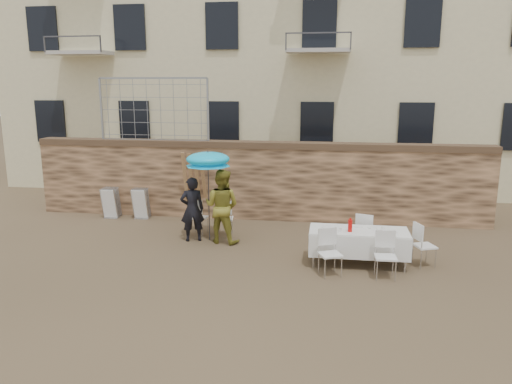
# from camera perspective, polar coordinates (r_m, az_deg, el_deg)

# --- Properties ---
(ground) EXTENTS (80.00, 80.00, 0.00)m
(ground) POSITION_cam_1_polar(r_m,az_deg,el_deg) (9.97, -4.22, -10.54)
(ground) COLOR brown
(ground) RESTS_ON ground
(stone_wall) EXTENTS (13.00, 0.50, 2.20)m
(stone_wall) POSITION_cam_1_polar(r_m,az_deg,el_deg) (14.37, 0.08, 1.26)
(stone_wall) COLOR brown
(stone_wall) RESTS_ON ground
(chain_link_fence) EXTENTS (3.20, 0.06, 1.80)m
(chain_link_fence) POSITION_cam_1_polar(r_m,az_deg,el_deg) (14.85, -11.60, 9.16)
(chain_link_fence) COLOR gray
(chain_link_fence) RESTS_ON stone_wall
(man_suit) EXTENTS (0.69, 0.57, 1.62)m
(man_suit) POSITION_cam_1_polar(r_m,az_deg,el_deg) (12.45, -7.30, -1.97)
(man_suit) COLOR black
(man_suit) RESTS_ON ground
(woman_dress) EXTENTS (1.02, 0.87, 1.83)m
(woman_dress) POSITION_cam_1_polar(r_m,az_deg,el_deg) (12.24, -3.93, -1.63)
(woman_dress) COLOR gold
(woman_dress) RESTS_ON ground
(umbrella) EXTENTS (1.10, 1.10, 2.11)m
(umbrella) POSITION_cam_1_polar(r_m,az_deg,el_deg) (12.20, -5.51, 3.47)
(umbrella) COLOR #3F3F44
(umbrella) RESTS_ON ground
(couple_chair_left) EXTENTS (0.55, 0.55, 0.96)m
(couple_chair_left) POSITION_cam_1_polar(r_m,az_deg,el_deg) (13.04, -6.61, -2.78)
(couple_chair_left) COLOR white
(couple_chair_left) RESTS_ON ground
(couple_chair_right) EXTENTS (0.54, 0.54, 0.96)m
(couple_chair_right) POSITION_cam_1_polar(r_m,az_deg,el_deg) (12.88, -3.59, -2.91)
(couple_chair_right) COLOR white
(couple_chair_right) RESTS_ON ground
(banquet_table) EXTENTS (2.10, 0.85, 0.78)m
(banquet_table) POSITION_cam_1_polar(r_m,az_deg,el_deg) (11.00, 11.69, -4.49)
(banquet_table) COLOR white
(banquet_table) RESTS_ON ground
(soda_bottle) EXTENTS (0.09, 0.09, 0.26)m
(soda_bottle) POSITION_cam_1_polar(r_m,az_deg,el_deg) (10.80, 10.71, -3.81)
(soda_bottle) COLOR red
(soda_bottle) RESTS_ON banquet_table
(table_chair_front_left) EXTENTS (0.63, 0.63, 0.96)m
(table_chair_front_left) POSITION_cam_1_polar(r_m,az_deg,el_deg) (10.34, 8.50, -6.93)
(table_chair_front_left) COLOR white
(table_chair_front_left) RESTS_ON ground
(table_chair_front_right) EXTENTS (0.50, 0.50, 0.96)m
(table_chair_front_right) POSITION_cam_1_polar(r_m,az_deg,el_deg) (10.41, 14.61, -7.08)
(table_chair_front_right) COLOR white
(table_chair_front_right) RESTS_ON ground
(table_chair_back) EXTENTS (0.60, 0.60, 0.96)m
(table_chair_back) POSITION_cam_1_polar(r_m,az_deg,el_deg) (11.85, 12.41, -4.56)
(table_chair_back) COLOR white
(table_chair_back) RESTS_ON ground
(table_chair_side) EXTENTS (0.62, 0.62, 0.96)m
(table_chair_side) POSITION_cam_1_polar(r_m,az_deg,el_deg) (11.34, 18.72, -5.72)
(table_chair_side) COLOR white
(table_chair_side) RESTS_ON ground
(chair_stack_left) EXTENTS (0.46, 0.47, 0.92)m
(chair_stack_left) POSITION_cam_1_polar(r_m,az_deg,el_deg) (15.26, -15.98, -1.02)
(chair_stack_left) COLOR white
(chair_stack_left) RESTS_ON ground
(chair_stack_right) EXTENTS (0.46, 0.40, 0.92)m
(chair_stack_right) POSITION_cam_1_polar(r_m,az_deg,el_deg) (14.92, -12.83, -1.15)
(chair_stack_right) COLOR white
(chair_stack_right) RESTS_ON ground
(wood_planks) EXTENTS (0.70, 0.20, 2.00)m
(wood_planks) POSITION_cam_1_polar(r_m,az_deg,el_deg) (14.37, -6.87, 0.77)
(wood_planks) COLOR #A37749
(wood_planks) RESTS_ON ground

